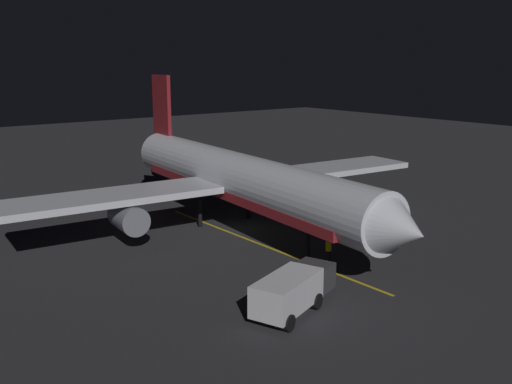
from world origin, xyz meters
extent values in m
cube|color=#2A2A2E|center=(0.00, 0.00, -0.10)|extent=(180.00, 180.00, 0.20)
cube|color=gold|center=(1.10, 4.00, 0.00)|extent=(0.47, 24.80, 0.01)
cylinder|color=silver|center=(0.00, 0.00, 4.27)|extent=(6.70, 32.14, 3.92)
cube|color=maroon|center=(0.00, 0.00, 3.19)|extent=(6.09, 27.35, 0.71)
cone|color=silver|center=(1.50, 17.07, 4.27)|extent=(4.10, 3.46, 3.84)
cone|color=silver|center=(-1.55, -17.65, 4.27)|extent=(3.93, 5.00, 3.53)
cube|color=maroon|center=(-1.31, -14.90, 9.13)|extent=(0.67, 3.62, 5.80)
cube|color=silver|center=(-10.17, -0.71, 3.68)|extent=(16.58, 6.20, 0.50)
cylinder|color=slate|center=(-9.26, 0.42, 2.28)|extent=(2.37, 3.37, 2.10)
cube|color=silver|center=(9.89, -2.47, 3.68)|extent=(16.58, 6.20, 0.50)
cylinder|color=slate|center=(9.19, -1.20, 2.28)|extent=(2.37, 3.37, 2.10)
cylinder|color=black|center=(0.77, 8.74, 1.16)|extent=(0.39, 0.39, 2.31)
cylinder|color=black|center=(-2.57, -2.38, 1.16)|extent=(0.39, 0.39, 2.31)
cylinder|color=black|center=(2.12, -2.79, 1.16)|extent=(0.39, 0.39, 2.31)
cube|color=silver|center=(7.63, 14.53, 1.31)|extent=(5.01, 3.54, 1.73)
cube|color=#38383D|center=(4.64, 13.43, 1.20)|extent=(2.38, 2.49, 1.50)
cylinder|color=black|center=(6.13, 13.98, 0.45)|extent=(1.64, 2.48, 0.90)
cylinder|color=black|center=(9.13, 15.08, 0.45)|extent=(1.64, 2.48, 0.90)
cube|color=gold|center=(-10.19, -0.02, 1.48)|extent=(4.51, 3.30, 2.05)
cube|color=#38383D|center=(-12.95, -0.97, 1.20)|extent=(2.35, 2.47, 1.50)
cylinder|color=black|center=(-11.53, -0.48, 0.45)|extent=(1.60, 2.48, 0.90)
cylinder|color=black|center=(-8.85, 0.44, 0.45)|extent=(1.60, 2.48, 0.90)
cylinder|color=black|center=(-0.03, 9.95, 0.42)|extent=(0.32, 0.32, 0.85)
cylinder|color=yellow|center=(-0.03, 9.95, 1.18)|extent=(0.40, 0.40, 0.65)
sphere|color=tan|center=(-0.03, 9.95, 1.62)|extent=(0.24, 0.24, 0.24)
cone|color=#EA590F|center=(-4.86, 5.95, 0.28)|extent=(0.36, 0.36, 0.55)
cube|color=black|center=(-4.86, 5.95, 0.01)|extent=(0.50, 0.50, 0.03)
cone|color=#EA590F|center=(-8.68, 8.83, 0.28)|extent=(0.36, 0.36, 0.55)
cube|color=black|center=(-8.68, 8.83, 0.01)|extent=(0.50, 0.50, 0.03)
camera|label=1|loc=(26.70, 36.36, 13.39)|focal=40.67mm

